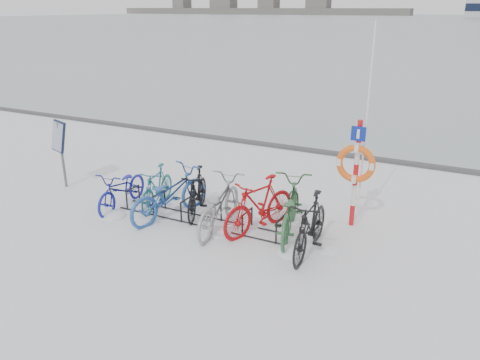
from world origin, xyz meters
TOP-DOWN VIEW (x-y plane):
  - ground at (0.00, 0.00)m, footprint 900.00×900.00m
  - ice_sheet at (0.00, 155.00)m, footprint 400.00×298.00m
  - quay_edge at (0.00, 5.90)m, footprint 400.00×0.25m
  - bike_rack at (0.00, 0.00)m, footprint 4.00×0.48m
  - info_board at (-4.13, 0.21)m, footprint 0.60×0.39m
  - lifebuoy_station at (2.90, 1.20)m, footprint 0.78×0.22m
  - shoreline at (-122.02, 260.00)m, footprint 180.00×12.00m
  - bike_0 at (-2.00, -0.10)m, footprint 0.81×1.85m
  - bike_1 at (-1.33, 0.29)m, footprint 0.75×1.66m
  - bike_2 at (-0.75, -0.07)m, footprint 1.23×2.23m
  - bike_3 at (-0.31, 0.37)m, footprint 1.00×1.78m
  - bike_4 at (0.48, -0.09)m, footprint 0.93×2.13m
  - bike_5 at (1.26, 0.18)m, footprint 1.19×1.99m
  - bike_6 at (1.85, 0.33)m, footprint 1.25×2.27m
  - bike_7 at (2.47, -0.22)m, footprint 0.57×1.90m
  - snow_drifts at (0.51, -0.19)m, footprint 5.16×1.71m

SIDE VIEW (x-z plane):
  - ground at x=0.00m, z-range 0.00..0.00m
  - snow_drifts at x=0.51m, z-range -0.11..0.11m
  - ice_sheet at x=0.00m, z-range 0.00..0.02m
  - quay_edge at x=0.00m, z-range 0.00..0.10m
  - bike_rack at x=0.00m, z-range -0.05..0.41m
  - bike_0 at x=-2.00m, z-range 0.00..0.94m
  - bike_1 at x=-1.33m, z-range 0.00..0.97m
  - bike_3 at x=-0.31m, z-range 0.00..1.03m
  - bike_4 at x=0.48m, z-range 0.00..1.08m
  - bike_2 at x=-0.75m, z-range 0.00..1.11m
  - bike_6 at x=1.85m, z-range 0.00..1.13m
  - bike_7 at x=2.47m, z-range 0.00..1.14m
  - bike_5 at x=1.26m, z-range 0.00..1.16m
  - info_board at x=-4.13m, z-range 0.38..2.07m
  - lifebuoy_station at x=2.90m, z-range -0.67..3.39m
  - shoreline at x=-122.02m, z-range -1.96..7.54m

